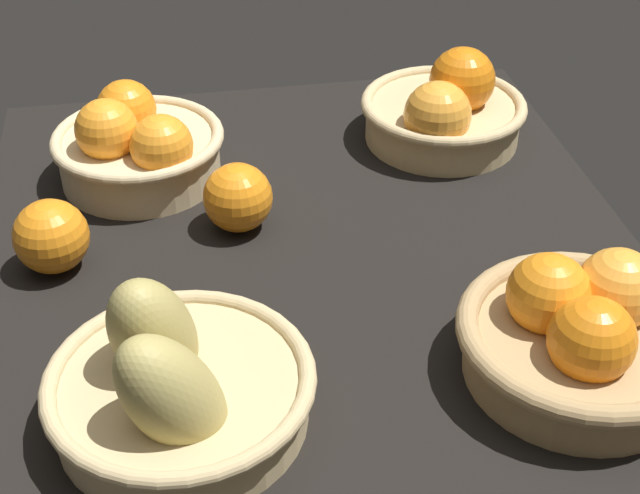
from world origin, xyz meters
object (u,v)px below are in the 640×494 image
object	(u,v)px
loose_orange_front_gap	(238,198)
basket_near_left	(137,145)
basket_far_right	(582,334)
loose_orange_back_gap	(51,236)
basket_near_right_pears	(176,385)
basket_far_left	(445,111)

from	to	relation	value
loose_orange_front_gap	basket_near_left	bearing A→B (deg)	-139.40
basket_far_right	basket_near_left	world-z (taller)	basket_near_left
basket_near_left	loose_orange_front_gap	world-z (taller)	basket_near_left
loose_orange_front_gap	loose_orange_back_gap	world-z (taller)	loose_orange_back_gap
loose_orange_back_gap	basket_far_right	bearing A→B (deg)	62.75
basket_near_left	basket_near_right_pears	bearing A→B (deg)	3.40
basket_far_left	basket_near_left	size ratio (longest dim) A/B	1.03
basket_far_left	loose_orange_front_gap	bearing A→B (deg)	-62.17
basket_far_right	loose_orange_front_gap	distance (cm)	40.40
loose_orange_front_gap	loose_orange_back_gap	xyz separation A→B (cm)	(4.11, -20.02, 0.06)
basket_near_right_pears	loose_orange_back_gap	distance (cm)	27.28
basket_near_right_pears	loose_orange_back_gap	xyz separation A→B (cm)	(-24.64, -11.71, -0.28)
basket_far_right	basket_near_right_pears	world-z (taller)	basket_near_right_pears
basket_far_left	basket_near_left	world-z (taller)	basket_far_left
basket_near_right_pears	loose_orange_front_gap	world-z (taller)	basket_near_right_pears
basket_near_right_pears	loose_orange_back_gap	bearing A→B (deg)	-154.59
basket_near_right_pears	basket_far_left	bearing A→B (deg)	140.09
basket_far_left	loose_orange_back_gap	distance (cm)	51.81
loose_orange_front_gap	basket_far_left	bearing A→B (deg)	117.83
basket_far_right	basket_near_left	distance (cm)	56.93
basket_far_left	basket_near_left	xyz separation A→B (cm)	(2.31, -38.96, 0.19)
basket_near_left	loose_orange_front_gap	bearing A→B (deg)	40.60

